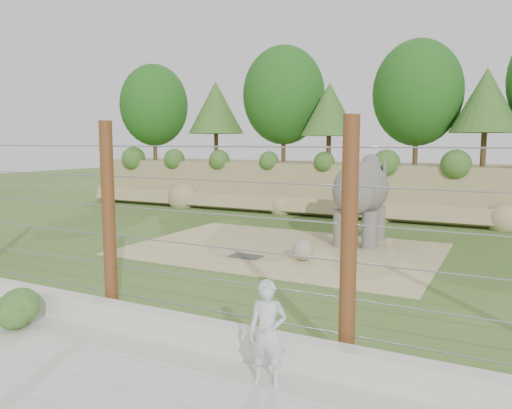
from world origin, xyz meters
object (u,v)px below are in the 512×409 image
at_px(stone_ball, 303,250).
at_px(zookeeper, 267,333).
at_px(barrier_fence, 109,220).
at_px(elephant, 360,201).

bearing_deg(stone_ball, zookeeper, -71.77).
relative_size(stone_ball, barrier_fence, 0.03).
height_order(elephant, stone_ball, elephant).
distance_m(elephant, stone_ball, 3.64).
xyz_separation_m(barrier_fence, zookeeper, (4.16, -1.17, -1.20)).
distance_m(elephant, zookeeper, 10.95).
xyz_separation_m(stone_ball, zookeeper, (2.45, -7.45, 0.46)).
bearing_deg(barrier_fence, elephant, 75.35).
relative_size(elephant, barrier_fence, 0.19).
xyz_separation_m(elephant, barrier_fence, (-2.52, -9.63, 0.48)).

